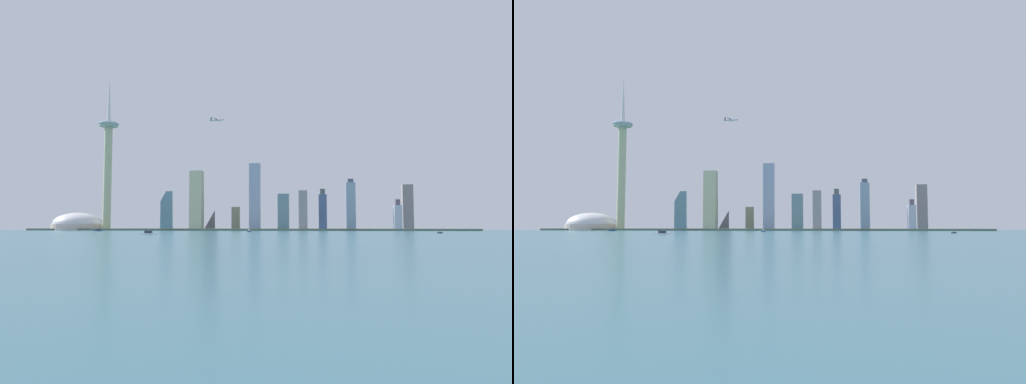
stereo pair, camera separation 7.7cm
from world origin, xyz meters
TOP-DOWN VIEW (x-y plane):
  - ground_plane at (0.00, 0.00)m, footprint 6000.00×6000.00m
  - waterfront_pier at (0.00, 492.04)m, footprint 882.38×40.84m
  - observation_tower at (-287.37, 509.11)m, footprint 42.17×42.17m
  - stadium_dome at (-355.19, 518.03)m, footprint 105.42×105.42m
  - skyscraper_0 at (-84.72, 589.48)m, footprint 24.34×27.97m
  - skyscraper_1 at (-343.14, 571.64)m, footprint 18.24×27.57m
  - skyscraper_2 at (-176.12, 567.85)m, footprint 26.26×17.00m
  - skyscraper_3 at (158.16, 561.64)m, footprint 16.52×22.16m
  - skyscraper_4 at (-108.95, 559.02)m, footprint 26.32×25.21m
  - skyscraper_5 at (78.83, 532.58)m, footprint 22.96×12.30m
  - skyscraper_6 at (-27.32, 585.63)m, footprint 17.14×21.62m
  - skyscraper_7 at (-311.33, 553.99)m, footprint 16.93×14.97m
  - skyscraper_8 at (19.21, 542.31)m, footprint 22.83×16.12m
  - skyscraper_9 at (119.33, 496.60)m, footprint 16.34×22.64m
  - skyscraper_10 at (304.94, 539.27)m, footprint 14.58×17.52m
  - skyscraper_11 at (215.75, 565.61)m, footprint 19.13×14.29m
  - skyscraper_12 at (333.13, 586.84)m, footprint 21.52×18.98m
  - boat_0 at (39.75, 311.91)m, footprint 5.56×15.35m
  - boat_1 at (-41.54, 88.44)m, footprint 18.13×8.93m
  - boat_2 at (299.48, 209.52)m, footprint 6.84×3.09m
  - boat_3 at (-244.76, 387.12)m, footprint 8.89×17.16m
  - airplane at (-58.88, 526.73)m, footprint 30.66×33.35m

SIDE VIEW (x-z plane):
  - ground_plane at x=0.00m, z-range 0.00..0.00m
  - boat_2 at x=299.48m, z-range -0.48..2.86m
  - boat_3 at x=-244.76m, z-range -0.48..2.90m
  - boat_1 at x=-41.54m, z-range -2.28..5.28m
  - boat_0 at x=39.75m, z-range -3.03..6.19m
  - waterfront_pier at x=0.00m, z-range 0.00..3.79m
  - stadium_dome at x=-355.19m, z-range -11.98..35.03m
  - skyscraper_6 at x=-27.32m, z-range 0.00..49.75m
  - skyscraper_10 at x=304.94m, z-range -3.39..58.13m
  - skyscraper_1 at x=-343.14m, z-range 0.00..64.29m
  - skyscraper_5 at x=78.83m, z-range 0.00..74.13m
  - skyscraper_9 at x=119.33m, z-range 0.00..77.38m
  - skyscraper_3 at x=158.16m, z-range -3.58..81.96m
  - skyscraper_2 at x=-176.12m, z-range -2.08..88.49m
  - skyscraper_12 at x=333.13m, z-range 0.00..94.73m
  - skyscraper_11 at x=215.75m, z-range -2.46..103.82m
  - skyscraper_4 at x=-108.95m, z-range 0.00..126.34m
  - skyscraper_8 at x=19.21m, z-range 0.00..138.46m
  - skyscraper_7 at x=-311.33m, z-range -3.67..173.50m
  - skyscraper_0 at x=-84.72m, z-range 0.00..172.82m
  - observation_tower at x=-287.37m, z-range -9.93..315.74m
  - airplane at x=-58.88m, z-range 225.40..233.42m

